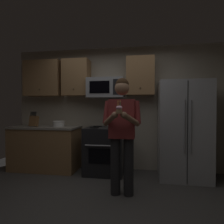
{
  "coord_description": "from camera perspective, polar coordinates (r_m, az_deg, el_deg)",
  "views": [
    {
      "loc": [
        0.65,
        -2.54,
        1.32
      ],
      "look_at": [
        0.15,
        0.43,
        1.25
      ],
      "focal_mm": 31.95,
      "sensor_mm": 36.0,
      "label": 1
    }
  ],
  "objects": [
    {
      "name": "ground_plane",
      "position": [
        2.93,
        -4.8,
        -25.43
      ],
      "size": [
        6.0,
        6.0,
        0.0
      ],
      "primitive_type": "plane",
      "color": "#474442"
    },
    {
      "name": "wall_back",
      "position": [
        4.34,
        0.9,
        1.05
      ],
      "size": [
        4.4,
        0.1,
        2.6
      ],
      "primitive_type": "cube",
      "color": "#B7AD99",
      "rests_on": "ground"
    },
    {
      "name": "oven_range",
      "position": [
        4.07,
        -2.07,
        -10.87
      ],
      "size": [
        0.76,
        0.7,
        0.93
      ],
      "color": "black",
      "rests_on": "ground"
    },
    {
      "name": "microwave",
      "position": [
        4.11,
        -1.75,
        6.89
      ],
      "size": [
        0.74,
        0.41,
        0.4
      ],
      "color": "#9EA0A5"
    },
    {
      "name": "refrigerator",
      "position": [
        3.94,
        19.77,
        -4.87
      ],
      "size": [
        0.9,
        0.75,
        1.8
      ],
      "color": "#B7BABF",
      "rests_on": "ground"
    },
    {
      "name": "cabinet_row_upper",
      "position": [
        4.34,
        -9.19,
        9.64
      ],
      "size": [
        2.78,
        0.36,
        0.76
      ],
      "color": "#9E7247"
    },
    {
      "name": "counter_left",
      "position": [
        4.53,
        -18.6,
        -9.69
      ],
      "size": [
        1.44,
        0.66,
        0.92
      ],
      "color": "#9E7247",
      "rests_on": "ground"
    },
    {
      "name": "knife_block",
      "position": [
        4.52,
        -21.44,
        -2.39
      ],
      "size": [
        0.16,
        0.15,
        0.32
      ],
      "color": "brown",
      "rests_on": "counter_left"
    },
    {
      "name": "bowl_large_white",
      "position": [
        4.33,
        -15.07,
        -3.23
      ],
      "size": [
        0.25,
        0.25,
        0.11
      ],
      "color": "white",
      "rests_on": "counter_left"
    },
    {
      "name": "person",
      "position": [
        2.99,
        2.86,
        -4.9
      ],
      "size": [
        0.6,
        0.48,
        1.76
      ],
      "color": "#262628",
      "rests_on": "ground"
    },
    {
      "name": "cupcake",
      "position": [
        2.65,
        2.04,
        0.74
      ],
      "size": [
        0.09,
        0.09,
        0.17
      ],
      "color": "#A87F56"
    }
  ]
}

